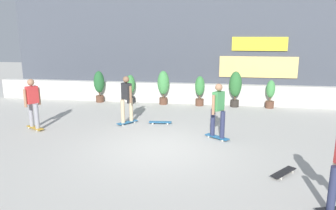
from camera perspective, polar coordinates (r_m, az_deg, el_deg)
name	(u,v)px	position (r m, az deg, el deg)	size (l,w,h in m)	color
ground_plane	(159,148)	(8.88, -1.55, -7.80)	(48.00, 48.00, 0.00)	#B2AFA8
planter_wall	(184,93)	(14.50, 2.82, 2.15)	(18.00, 0.40, 0.90)	beige
building_backdrop	(192,31)	(18.23, 4.37, 13.14)	(20.00, 2.08, 6.50)	#424751
potted_plant_0	(99,84)	(14.93, -12.33, 3.66)	(0.49, 0.49, 1.44)	brown
potted_plant_1	(131,88)	(14.47, -6.78, 3.15)	(0.42, 0.42, 1.30)	black
potted_plant_2	(163,85)	(14.11, -0.85, 3.64)	(0.52, 0.52, 1.51)	brown
potted_plant_3	(200,89)	(13.95, 5.76, 2.84)	(0.42, 0.42, 1.31)	brown
potted_plant_4	(235,86)	(13.92, 12.06, 3.32)	(0.53, 0.53, 1.54)	#2D2823
potted_plant_5	(270,93)	(14.12, 18.00, 2.02)	(0.37, 0.37, 1.20)	brown
skater_by_wall_left	(218,109)	(9.48, 9.02, -0.67)	(0.76, 0.64, 1.70)	#266699
skater_mid_plaza	(33,102)	(11.22, -23.25, 0.53)	(0.79, 0.57, 1.70)	#BF8C26
skater_foreground	(127,98)	(11.05, -7.48, 1.29)	(0.64, 0.76, 1.70)	#266699
skateboard_near_camera	(160,122)	(11.18, -1.42, -3.10)	(0.81, 0.27, 0.08)	#266699
skateboard_aside	(284,172)	(7.74, 20.15, -11.32)	(0.66, 0.75, 0.08)	black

